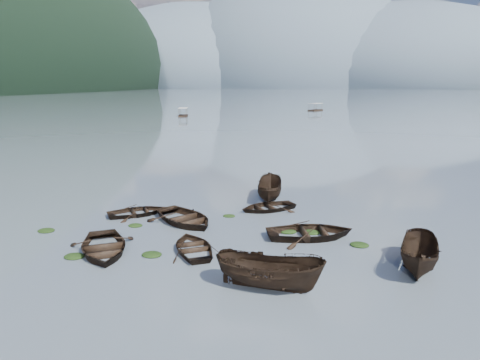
% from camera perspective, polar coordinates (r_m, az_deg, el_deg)
% --- Properties ---
extents(ground_plane, '(2400.00, 2400.00, 0.00)m').
position_cam_1_polar(ground_plane, '(19.41, -7.03, -13.60)').
color(ground_plane, '#515B66').
extents(haze_mtn_a, '(520.00, 520.00, 280.00)m').
position_cam_1_polar(haze_mtn_a, '(954.23, -5.18, 12.26)').
color(haze_mtn_a, '#475666').
rests_on(haze_mtn_a, ground).
extents(haze_mtn_b, '(520.00, 520.00, 340.00)m').
position_cam_1_polar(haze_mtn_b, '(918.87, 7.17, 12.19)').
color(haze_mtn_b, '#475666').
rests_on(haze_mtn_b, ground).
extents(haze_mtn_c, '(520.00, 520.00, 260.00)m').
position_cam_1_polar(haze_mtn_c, '(926.33, 19.86, 11.55)').
color(haze_mtn_c, '#475666').
rests_on(haze_mtn_c, ground).
extents(rowboat_0, '(5.41, 5.91, 1.00)m').
position_cam_1_polar(rowboat_0, '(23.60, -17.74, -9.21)').
color(rowboat_0, black).
rests_on(rowboat_0, ground).
extents(rowboat_1, '(4.77, 4.53, 0.80)m').
position_cam_1_polar(rowboat_1, '(29.49, -13.49, -4.51)').
color(rowboat_1, black).
rests_on(rowboat_1, ground).
extents(rowboat_2, '(4.94, 2.31, 1.84)m').
position_cam_1_polar(rowboat_2, '(18.93, 3.88, -14.26)').
color(rowboat_2, black).
rests_on(rowboat_2, ground).
extents(rowboat_3, '(4.32, 4.75, 0.80)m').
position_cam_1_polar(rowboat_3, '(22.89, -6.19, -9.34)').
color(rowboat_3, black).
rests_on(rowboat_3, ground).
extents(rowboat_4, '(5.80, 4.87, 1.03)m').
position_cam_1_polar(rowboat_4, '(24.92, 9.35, -7.56)').
color(rowboat_4, black).
rests_on(rowboat_4, ground).
extents(rowboat_5, '(2.69, 4.83, 1.76)m').
position_cam_1_polar(rowboat_5, '(22.27, 22.72, -10.96)').
color(rowboat_5, black).
rests_on(rowboat_5, ground).
extents(rowboat_6, '(6.19, 6.01, 1.05)m').
position_cam_1_polar(rowboat_6, '(27.28, -7.38, -5.68)').
color(rowboat_6, black).
rests_on(rowboat_6, ground).
extents(rowboat_7, '(4.90, 4.63, 0.83)m').
position_cam_1_polar(rowboat_7, '(29.80, 3.71, -3.99)').
color(rowboat_7, black).
rests_on(rowboat_7, ground).
extents(rowboat_8, '(2.16, 4.91, 1.85)m').
position_cam_1_polar(rowboat_8, '(32.35, 3.90, -2.64)').
color(rowboat_8, black).
rests_on(rowboat_8, ground).
extents(weed_clump_0, '(1.04, 0.85, 0.23)m').
position_cam_1_polar(weed_clump_0, '(23.49, -21.22, -9.59)').
color(weed_clump_0, black).
rests_on(weed_clump_0, ground).
extents(weed_clump_1, '(0.90, 0.72, 0.20)m').
position_cam_1_polar(weed_clump_1, '(27.23, -13.78, -5.99)').
color(weed_clump_1, black).
rests_on(weed_clump_1, ground).
extents(weed_clump_2, '(1.06, 0.85, 0.23)m').
position_cam_1_polar(weed_clump_2, '(22.60, -11.68, -9.84)').
color(weed_clump_2, black).
rests_on(weed_clump_2, ground).
extents(weed_clump_3, '(1.02, 0.86, 0.23)m').
position_cam_1_polar(weed_clump_3, '(24.28, 15.63, -8.43)').
color(weed_clump_3, black).
rests_on(weed_clump_3, ground).
extents(weed_clump_4, '(1.03, 0.82, 0.21)m').
position_cam_1_polar(weed_clump_4, '(25.62, 9.45, -6.99)').
color(weed_clump_4, black).
rests_on(weed_clump_4, ground).
extents(weed_clump_5, '(1.02, 0.83, 0.22)m').
position_cam_1_polar(weed_clump_5, '(28.03, -24.42, -6.25)').
color(weed_clump_5, black).
rests_on(weed_clump_5, ground).
extents(weed_clump_6, '(0.83, 0.69, 0.17)m').
position_cam_1_polar(weed_clump_6, '(28.33, -1.46, -4.87)').
color(weed_clump_6, black).
rests_on(weed_clump_6, ground).
extents(weed_clump_7, '(1.04, 0.84, 0.23)m').
position_cam_1_polar(weed_clump_7, '(25.55, 6.37, -6.94)').
color(weed_clump_7, black).
rests_on(weed_clump_7, ground).
extents(pontoon_left, '(3.66, 5.96, 2.13)m').
position_cam_1_polar(pontoon_left, '(114.97, -7.59, 8.42)').
color(pontoon_left, black).
rests_on(pontoon_left, ground).
extents(pontoon_centre, '(4.77, 6.24, 2.21)m').
position_cam_1_polar(pontoon_centre, '(139.16, 10.01, 9.09)').
color(pontoon_centre, black).
rests_on(pontoon_centre, ground).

